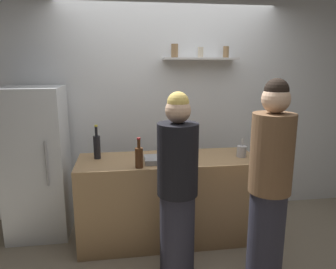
{
  "coord_description": "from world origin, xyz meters",
  "views": [
    {
      "loc": [
        -0.56,
        -2.55,
        1.83
      ],
      "look_at": [
        -0.11,
        0.53,
        1.14
      ],
      "focal_mm": 33.94,
      "sensor_mm": 36.0,
      "label": 1
    }
  ],
  "objects_px": {
    "refrigerator": "(37,163)",
    "water_bottle_plastic": "(188,145)",
    "wine_bottle_dark_glass": "(97,146)",
    "person_brown_jacket": "(269,186)",
    "baking_pan": "(162,159)",
    "utensil_holder": "(242,151)",
    "person_blonde": "(177,190)",
    "wine_bottle_amber_glass": "(139,157)"
  },
  "relations": [
    {
      "from": "refrigerator",
      "to": "water_bottle_plastic",
      "type": "bearing_deg",
      "value": -7.17
    },
    {
      "from": "refrigerator",
      "to": "water_bottle_plastic",
      "type": "distance_m",
      "value": 1.62
    },
    {
      "from": "wine_bottle_dark_glass",
      "to": "person_brown_jacket",
      "type": "bearing_deg",
      "value": -32.16
    },
    {
      "from": "person_brown_jacket",
      "to": "baking_pan",
      "type": "bearing_deg",
      "value": -157.04
    },
    {
      "from": "utensil_holder",
      "to": "person_brown_jacket",
      "type": "distance_m",
      "value": 0.75
    },
    {
      "from": "utensil_holder",
      "to": "wine_bottle_dark_glass",
      "type": "distance_m",
      "value": 1.49
    },
    {
      "from": "refrigerator",
      "to": "person_brown_jacket",
      "type": "height_order",
      "value": "person_brown_jacket"
    },
    {
      "from": "baking_pan",
      "to": "person_brown_jacket",
      "type": "xyz_separation_m",
      "value": [
        0.79,
        -0.69,
        -0.05
      ]
    },
    {
      "from": "utensil_holder",
      "to": "water_bottle_plastic",
      "type": "height_order",
      "value": "water_bottle_plastic"
    },
    {
      "from": "person_blonde",
      "to": "person_brown_jacket",
      "type": "bearing_deg",
      "value": 73.26
    },
    {
      "from": "wine_bottle_amber_glass",
      "to": "wine_bottle_dark_glass",
      "type": "bearing_deg",
      "value": 138.97
    },
    {
      "from": "water_bottle_plastic",
      "to": "person_blonde",
      "type": "xyz_separation_m",
      "value": [
        -0.25,
        -0.74,
        -0.19
      ]
    },
    {
      "from": "refrigerator",
      "to": "water_bottle_plastic",
      "type": "relative_size",
      "value": 7.01
    },
    {
      "from": "baking_pan",
      "to": "refrigerator",
      "type": "bearing_deg",
      "value": 161.68
    },
    {
      "from": "baking_pan",
      "to": "wine_bottle_amber_glass",
      "type": "xyz_separation_m",
      "value": [
        -0.23,
        -0.15,
        0.08
      ]
    },
    {
      "from": "baking_pan",
      "to": "wine_bottle_amber_glass",
      "type": "relative_size",
      "value": 1.19
    },
    {
      "from": "wine_bottle_amber_glass",
      "to": "person_blonde",
      "type": "distance_m",
      "value": 0.51
    },
    {
      "from": "utensil_holder",
      "to": "wine_bottle_dark_glass",
      "type": "height_order",
      "value": "wine_bottle_dark_glass"
    },
    {
      "from": "person_brown_jacket",
      "to": "utensil_holder",
      "type": "bearing_deg",
      "value": 150.44
    },
    {
      "from": "refrigerator",
      "to": "wine_bottle_amber_glass",
      "type": "xyz_separation_m",
      "value": [
        1.06,
        -0.57,
        0.19
      ]
    },
    {
      "from": "refrigerator",
      "to": "wine_bottle_dark_glass",
      "type": "bearing_deg",
      "value": -18.56
    },
    {
      "from": "baking_pan",
      "to": "water_bottle_plastic",
      "type": "bearing_deg",
      "value": 35.82
    },
    {
      "from": "wine_bottle_dark_glass",
      "to": "utensil_holder",
      "type": "bearing_deg",
      "value": -6.01
    },
    {
      "from": "refrigerator",
      "to": "baking_pan",
      "type": "relative_size",
      "value": 4.72
    },
    {
      "from": "utensil_holder",
      "to": "person_blonde",
      "type": "distance_m",
      "value": 0.97
    },
    {
      "from": "person_blonde",
      "to": "person_brown_jacket",
      "type": "distance_m",
      "value": 0.75
    },
    {
      "from": "water_bottle_plastic",
      "to": "utensil_holder",
      "type": "bearing_deg",
      "value": -18.12
    },
    {
      "from": "baking_pan",
      "to": "person_brown_jacket",
      "type": "relative_size",
      "value": 0.2
    },
    {
      "from": "baking_pan",
      "to": "person_brown_jacket",
      "type": "height_order",
      "value": "person_brown_jacket"
    },
    {
      "from": "wine_bottle_amber_glass",
      "to": "person_brown_jacket",
      "type": "relative_size",
      "value": 0.16
    },
    {
      "from": "person_blonde",
      "to": "wine_bottle_amber_glass",
      "type": "bearing_deg",
      "value": -144.86
    },
    {
      "from": "utensil_holder",
      "to": "person_brown_jacket",
      "type": "xyz_separation_m",
      "value": [
        -0.05,
        -0.74,
        -0.09
      ]
    },
    {
      "from": "wine_bottle_amber_glass",
      "to": "person_brown_jacket",
      "type": "distance_m",
      "value": 1.17
    },
    {
      "from": "person_blonde",
      "to": "person_brown_jacket",
      "type": "relative_size",
      "value": 0.94
    },
    {
      "from": "person_blonde",
      "to": "person_brown_jacket",
      "type": "xyz_separation_m",
      "value": [
        0.73,
        -0.17,
        0.06
      ]
    },
    {
      "from": "refrigerator",
      "to": "person_blonde",
      "type": "xyz_separation_m",
      "value": [
        1.35,
        -0.94,
        -0.0
      ]
    },
    {
      "from": "wine_bottle_dark_glass",
      "to": "water_bottle_plastic",
      "type": "height_order",
      "value": "wine_bottle_dark_glass"
    },
    {
      "from": "person_brown_jacket",
      "to": "wine_bottle_amber_glass",
      "type": "bearing_deg",
      "value": -144.08
    },
    {
      "from": "utensil_holder",
      "to": "water_bottle_plastic",
      "type": "relative_size",
      "value": 0.91
    },
    {
      "from": "refrigerator",
      "to": "wine_bottle_amber_glass",
      "type": "height_order",
      "value": "refrigerator"
    },
    {
      "from": "refrigerator",
      "to": "person_blonde",
      "type": "relative_size",
      "value": 0.99
    },
    {
      "from": "wine_bottle_dark_glass",
      "to": "person_blonde",
      "type": "xyz_separation_m",
      "value": [
        0.7,
        -0.72,
        -0.22
      ]
    }
  ]
}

